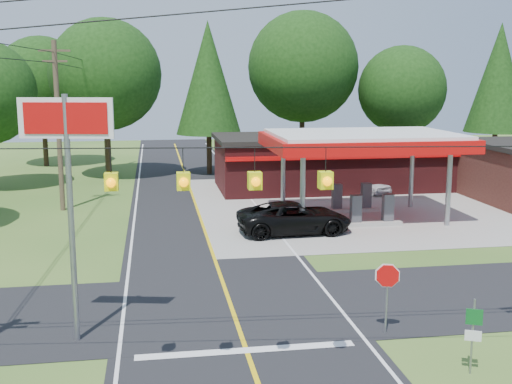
{
  "coord_description": "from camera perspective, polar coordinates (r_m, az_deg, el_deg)",
  "views": [
    {
      "loc": [
        -2.55,
        -21.12,
        8.0
      ],
      "look_at": [
        2.0,
        7.0,
        2.8
      ],
      "focal_mm": 45.0,
      "sensor_mm": 36.0,
      "label": 1
    }
  ],
  "objects": [
    {
      "name": "utility_pole_north",
      "position": [
        56.36,
        -13.29,
        6.76
      ],
      "size": [
        0.3,
        0.3,
        9.5
      ],
      "color": "#473828",
      "rests_on": "ground"
    },
    {
      "name": "route_sign_post",
      "position": [
        18.52,
        18.74,
        -11.54
      ],
      "size": [
        0.41,
        0.2,
        2.13
      ],
      "color": "gray",
      "rests_on": "ground"
    },
    {
      "name": "suv_car",
      "position": [
        32.86,
        3.43,
        -2.32
      ],
      "size": [
        6.12,
        6.12,
        1.62
      ],
      "primitive_type": "imported",
      "rotation": [
        0.0,
        0.0,
        1.62
      ],
      "color": "black",
      "rests_on": "ground"
    },
    {
      "name": "treeline_backdrop",
      "position": [
        45.26,
        -4.99,
        9.66
      ],
      "size": [
        70.27,
        51.59,
        13.3
      ],
      "color": "#332316",
      "rests_on": "ground"
    },
    {
      "name": "lane_center_yellow",
      "position": [
        22.72,
        -2.2,
        -10.21
      ],
      "size": [
        0.15,
        110.0,
        0.0
      ],
      "primitive_type": "cube",
      "color": "yellow",
      "rests_on": "main_highway"
    },
    {
      "name": "convenience_store",
      "position": [
        46.26,
        6.64,
        2.71
      ],
      "size": [
        16.4,
        7.55,
        3.8
      ],
      "color": "#4E1618",
      "rests_on": "ground"
    },
    {
      "name": "main_highway",
      "position": [
        22.73,
        -2.2,
        -10.24
      ],
      "size": [
        8.0,
        120.0,
        0.02
      ],
      "primitive_type": "cube",
      "color": "black",
      "rests_on": "ground"
    },
    {
      "name": "sedan_car",
      "position": [
        44.78,
        9.91,
        0.72
      ],
      "size": [
        4.84,
        4.84,
        1.28
      ],
      "primitive_type": "imported",
      "rotation": [
        0.0,
        0.0,
        0.36
      ],
      "color": "white",
      "rests_on": "ground"
    },
    {
      "name": "cross_road",
      "position": [
        22.73,
        -2.2,
        -10.23
      ],
      "size": [
        70.0,
        7.0,
        0.02
      ],
      "primitive_type": "cube",
      "color": "black",
      "rests_on": "ground"
    },
    {
      "name": "octagonal_stop_sign",
      "position": [
        20.43,
        11.59,
        -7.81
      ],
      "size": [
        0.77,
        0.3,
        2.3
      ],
      "color": "gray",
      "rests_on": "ground"
    },
    {
      "name": "big_stop_sign",
      "position": [
        19.42,
        -16.39,
        2.9
      ],
      "size": [
        2.73,
        0.66,
        7.47
      ],
      "color": "gray",
      "rests_on": "ground"
    },
    {
      "name": "ground",
      "position": [
        22.73,
        -2.19,
        -10.27
      ],
      "size": [
        120.0,
        120.0,
        0.0
      ],
      "primitive_type": "plane",
      "color": "#375E21",
      "rests_on": "ground"
    },
    {
      "name": "utility_pole_far_left",
      "position": [
        39.6,
        -17.17,
        5.83
      ],
      "size": [
        1.8,
        0.3,
        10.0
      ],
      "color": "#473828",
      "rests_on": "ground"
    },
    {
      "name": "gas_canopy",
      "position": [
        36.22,
        9.49,
        4.29
      ],
      "size": [
        10.6,
        7.4,
        4.88
      ],
      "color": "gray",
      "rests_on": "ground"
    },
    {
      "name": "overhead_beacons",
      "position": [
        15.31,
        -3.32,
        3.62
      ],
      "size": [
        17.04,
        2.04,
        1.03
      ],
      "color": "black",
      "rests_on": "ground"
    }
  ]
}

